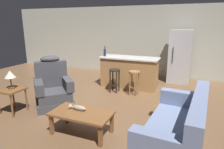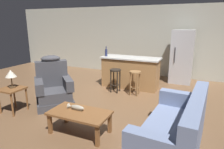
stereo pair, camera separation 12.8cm
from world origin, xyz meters
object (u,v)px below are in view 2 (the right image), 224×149
(fish_figurine, at_px, (76,107))
(kitchen_island, at_px, (130,72))
(end_table, at_px, (12,92))
(refrigerator, at_px, (182,57))
(table_lamp, at_px, (11,74))
(bar_stool_right, at_px, (135,79))
(coffee_table, at_px, (80,115))
(recliner_near_lamp, at_px, (54,88))
(couch, at_px, (176,131))
(bottle_tall_green, at_px, (106,52))
(bar_stool_left, at_px, (115,76))

(fish_figurine, xyz_separation_m, kitchen_island, (0.06, 2.92, 0.02))
(end_table, bearing_deg, kitchen_island, 56.91)
(kitchen_island, xyz_separation_m, refrigerator, (1.39, 1.20, 0.40))
(table_lamp, distance_m, bar_stool_right, 3.10)
(bar_stool_right, distance_m, refrigerator, 2.14)
(coffee_table, relative_size, fish_figurine, 3.24)
(recliner_near_lamp, relative_size, end_table, 2.14)
(kitchen_island, relative_size, refrigerator, 1.02)
(kitchen_island, distance_m, refrigerator, 1.88)
(couch, height_order, refrigerator, refrigerator)
(coffee_table, bearing_deg, recliner_near_lamp, 146.31)
(recliner_near_lamp, relative_size, refrigerator, 0.68)
(kitchen_island, xyz_separation_m, bottle_tall_green, (-0.78, -0.12, 0.59))
(coffee_table, distance_m, refrigerator, 4.41)
(refrigerator, bearing_deg, end_table, -128.74)
(bar_stool_right, height_order, bottle_tall_green, bottle_tall_green)
(table_lamp, bearing_deg, coffee_table, -6.10)
(bottle_tall_green, bearing_deg, fish_figurine, -75.52)
(bottle_tall_green, bearing_deg, couch, -47.11)
(couch, bearing_deg, bottle_tall_green, -42.96)
(couch, xyz_separation_m, end_table, (-3.55, -0.00, 0.12))
(couch, distance_m, bar_stool_left, 2.93)
(fish_figurine, xyz_separation_m, refrigerator, (1.44, 4.12, 0.42))
(fish_figurine, distance_m, bar_stool_right, 2.32)
(couch, height_order, bar_stool_left, couch)
(end_table, xyz_separation_m, table_lamp, (-0.02, 0.04, 0.41))
(coffee_table, relative_size, couch, 0.56)
(recliner_near_lamp, xyz_separation_m, bar_stool_left, (1.03, 1.46, 0.05))
(couch, bearing_deg, kitchen_island, -54.39)
(bar_stool_right, bearing_deg, end_table, -135.02)
(bar_stool_right, bearing_deg, bottle_tall_green, 155.67)
(bar_stool_right, height_order, refrigerator, refrigerator)
(bar_stool_left, bearing_deg, fish_figurine, -85.42)
(fish_figurine, bearing_deg, table_lamp, 175.45)
(refrigerator, relative_size, bottle_tall_green, 5.55)
(recliner_near_lamp, bearing_deg, bar_stool_left, 98.94)
(couch, xyz_separation_m, bar_stool_right, (-1.37, 2.18, 0.13))
(table_lamp, xyz_separation_m, bar_stool_right, (2.20, 2.14, -0.40))
(recliner_near_lamp, height_order, table_lamp, recliner_near_lamp)
(bar_stool_right, bearing_deg, table_lamp, -135.73)
(end_table, height_order, kitchen_island, kitchen_island)
(coffee_table, bearing_deg, bottle_tall_green, 106.36)
(coffee_table, bearing_deg, bar_stool_right, 82.91)
(bar_stool_left, bearing_deg, end_table, -126.10)
(coffee_table, relative_size, table_lamp, 2.68)
(refrigerator, bearing_deg, bar_stool_right, -119.50)
(table_lamp, distance_m, refrigerator, 5.13)
(coffee_table, distance_m, fish_figurine, 0.16)
(bar_stool_left, relative_size, bottle_tall_green, 2.14)
(coffee_table, xyz_separation_m, fish_figurine, (-0.12, 0.06, 0.10))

